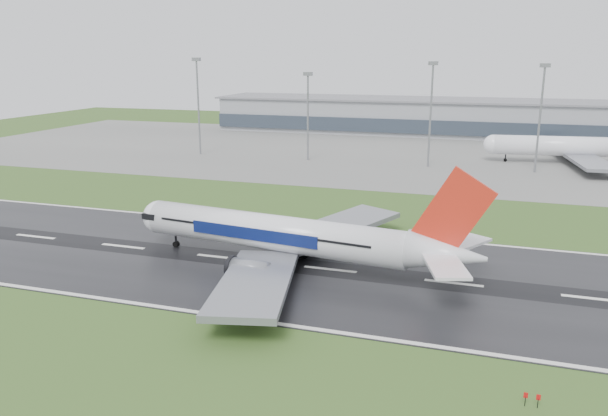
% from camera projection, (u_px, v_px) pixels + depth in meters
% --- Properties ---
extents(ground, '(520.00, 520.00, 0.00)m').
position_uv_depth(ground, '(454.00, 284.00, 91.14)').
color(ground, '#2F4E1C').
rests_on(ground, ground).
extents(runway, '(400.00, 45.00, 0.10)m').
position_uv_depth(runway, '(454.00, 283.00, 91.12)').
color(runway, black).
rests_on(runway, ground).
extents(apron, '(400.00, 130.00, 0.08)m').
position_uv_depth(apron, '(477.00, 157.00, 206.38)').
color(apron, slate).
rests_on(apron, ground).
extents(terminal, '(240.00, 36.00, 15.00)m').
position_uv_depth(terminal, '(483.00, 119.00, 259.82)').
color(terminal, gray).
rests_on(terminal, ground).
extents(main_airliner, '(68.66, 66.11, 18.26)m').
position_uv_depth(main_airliner, '(295.00, 214.00, 96.15)').
color(main_airliner, white).
rests_on(main_airliner, runway).
extents(parked_airliner, '(69.47, 65.74, 18.34)m').
position_uv_depth(parked_airliner, '(578.00, 136.00, 190.36)').
color(parked_airliner, white).
rests_on(parked_airliner, apron).
extents(floodmast_0, '(0.64, 0.64, 32.81)m').
position_uv_depth(floodmast_0, '(199.00, 109.00, 207.41)').
color(floodmast_0, gray).
rests_on(floodmast_0, ground).
extents(floodmast_1, '(0.64, 0.64, 28.21)m').
position_uv_depth(floodmast_1, '(308.00, 119.00, 196.00)').
color(floodmast_1, gray).
rests_on(floodmast_1, ground).
extents(floodmast_2, '(0.64, 0.64, 31.74)m').
position_uv_depth(floodmast_2, '(430.00, 117.00, 183.65)').
color(floodmast_2, gray).
rests_on(floodmast_2, ground).
extents(floodmast_3, '(0.64, 0.64, 31.26)m').
position_uv_depth(floodmast_3, '(540.00, 121.00, 174.27)').
color(floodmast_3, gray).
rests_on(floodmast_3, ground).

